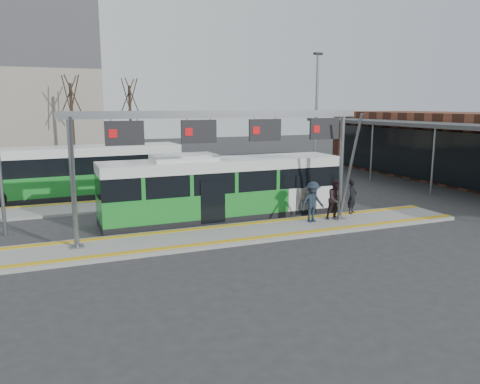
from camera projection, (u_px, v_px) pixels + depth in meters
The scene contains 14 objects.
ground at pixel (236, 235), 20.27m from camera, with size 120.00×120.00×0.00m, color #2D2D30.
platform_main at pixel (236, 234), 20.26m from camera, with size 22.00×3.00×0.15m, color gray.
platform_second at pixel (116, 205), 26.05m from camera, with size 20.00×3.00×0.15m, color gray.
tactile_main at pixel (236, 232), 20.24m from camera, with size 22.00×2.65×0.02m.
tactile_second at pixel (113, 200), 27.08m from camera, with size 20.00×0.35×0.02m.
gantry at pixel (226, 136), 19.59m from camera, with size 13.00×1.68×5.20m.
hero_bus at pixel (223, 189), 23.07m from camera, with size 11.98×2.64×3.28m.
bg_bus_green at pixel (76, 173), 28.26m from camera, with size 12.59×3.28×3.12m.
passenger_a at pixel (352, 196), 23.61m from camera, with size 0.65×0.42×1.77m, color black.
passenger_b at pixel (336, 199), 22.43m from camera, with size 0.94×0.73×1.94m, color #2C1D21.
passenger_c at pixel (312, 202), 21.87m from camera, with size 1.24×0.71×1.92m, color #1D2835.
tree_left at pixel (71, 95), 41.92m from camera, with size 1.40×1.40×8.50m.
tree_mid at pixel (130, 96), 47.28m from camera, with size 1.40×1.40×8.52m.
lamp_east at pixel (316, 124), 26.92m from camera, with size 0.50×0.25×8.47m.
Camera 1 is at (-7.24, -18.20, 5.57)m, focal length 35.00 mm.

